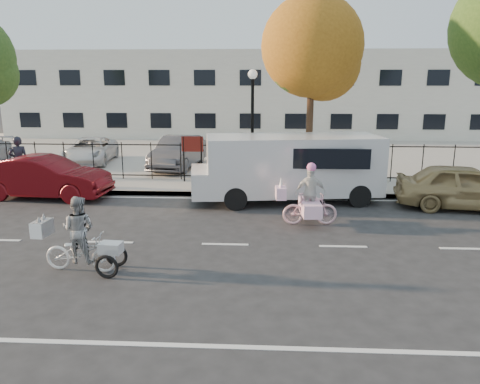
# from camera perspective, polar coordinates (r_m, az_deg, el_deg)

# --- Properties ---
(ground) EXTENTS (120.00, 120.00, 0.00)m
(ground) POSITION_cam_1_polar(r_m,az_deg,el_deg) (12.07, -1.83, -6.41)
(ground) COLOR #333334
(road_markings) EXTENTS (60.00, 9.52, 0.01)m
(road_markings) POSITION_cam_1_polar(r_m,az_deg,el_deg) (12.07, -1.83, -6.39)
(road_markings) COLOR silver
(road_markings) RESTS_ON ground
(curb) EXTENTS (60.00, 0.10, 0.15)m
(curb) POSITION_cam_1_polar(r_m,az_deg,el_deg) (16.87, -0.39, -0.29)
(curb) COLOR #A8A399
(curb) RESTS_ON ground
(sidewalk) EXTENTS (60.00, 2.20, 0.15)m
(sidewalk) POSITION_cam_1_polar(r_m,az_deg,el_deg) (17.89, -0.19, 0.52)
(sidewalk) COLOR #A8A399
(sidewalk) RESTS_ON ground
(parking_lot) EXTENTS (60.00, 15.60, 0.15)m
(parking_lot) POSITION_cam_1_polar(r_m,az_deg,el_deg) (26.63, 0.89, 4.87)
(parking_lot) COLOR #A8A399
(parking_lot) RESTS_ON ground
(iron_fence) EXTENTS (58.00, 0.06, 1.50)m
(iron_fence) POSITION_cam_1_polar(r_m,az_deg,el_deg) (18.80, -0.00, 3.73)
(iron_fence) COLOR black
(iron_fence) RESTS_ON sidewalk
(building) EXTENTS (34.00, 10.00, 6.00)m
(building) POSITION_cam_1_polar(r_m,az_deg,el_deg) (36.33, 1.52, 11.85)
(building) COLOR silver
(building) RESTS_ON ground
(lamppost) EXTENTS (0.36, 0.36, 4.33)m
(lamppost) POSITION_cam_1_polar(r_m,az_deg,el_deg) (18.13, 1.53, 10.40)
(lamppost) COLOR black
(lamppost) RESTS_ON sidewalk
(street_sign) EXTENTS (0.85, 0.06, 1.80)m
(street_sign) POSITION_cam_1_polar(r_m,az_deg,el_deg) (18.52, -5.82, 5.13)
(street_sign) COLOR black
(street_sign) RESTS_ON sidewalk
(zebra_trike) EXTENTS (1.99, 0.81, 1.70)m
(zebra_trike) POSITION_cam_1_polar(r_m,az_deg,el_deg) (10.86, -18.93, -5.83)
(zebra_trike) COLOR white
(zebra_trike) RESTS_ON ground
(unicorn_bike) EXTENTS (1.82, 1.27, 1.83)m
(unicorn_bike) POSITION_cam_1_polar(r_m,az_deg,el_deg) (13.63, 8.42, -1.22)
(unicorn_bike) COLOR #F8BDC8
(unicorn_bike) RESTS_ON ground
(white_van) EXTENTS (6.64, 2.97, 2.27)m
(white_van) POSITION_cam_1_polar(r_m,az_deg,el_deg) (16.08, 6.03, 3.23)
(white_van) COLOR white
(white_van) RESTS_ON ground
(red_sedan) EXTENTS (4.64, 1.96, 1.49)m
(red_sedan) POSITION_cam_1_polar(r_m,az_deg,el_deg) (17.92, -22.65, 1.67)
(red_sedan) COLOR #55090E
(red_sedan) RESTS_ON ground
(gold_sedan) EXTENTS (4.52, 2.34, 1.47)m
(gold_sedan) POSITION_cam_1_polar(r_m,az_deg,el_deg) (16.78, 25.74, 0.57)
(gold_sedan) COLOR #9F8756
(gold_sedan) RESTS_ON ground
(pedestrian) EXTENTS (0.81, 0.69, 1.89)m
(pedestrian) POSITION_cam_1_polar(r_m,az_deg,el_deg) (19.68, -25.34, 3.44)
(pedestrian) COLOR black
(pedestrian) RESTS_ON sidewalk
(lot_car_b) EXTENTS (2.44, 4.53, 1.21)m
(lot_car_b) POSITION_cam_1_polar(r_m,az_deg,el_deg) (23.89, -17.78, 4.85)
(lot_car_b) COLOR silver
(lot_car_b) RESTS_ON parking_lot
(lot_car_c) EXTENTS (2.13, 4.55, 1.44)m
(lot_car_c) POSITION_cam_1_polar(r_m,az_deg,el_deg) (21.57, -7.50, 4.82)
(lot_car_c) COLOR #47484E
(lot_car_c) RESTS_ON parking_lot
(tree_mid) EXTENTS (4.04, 4.04, 7.41)m
(tree_mid) POSITION_cam_1_polar(r_m,az_deg,el_deg) (19.58, 9.19, 16.55)
(tree_mid) COLOR #442D1D
(tree_mid) RESTS_ON ground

